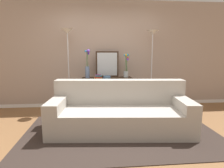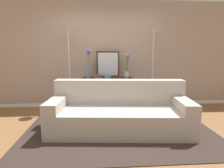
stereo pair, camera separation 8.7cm
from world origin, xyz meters
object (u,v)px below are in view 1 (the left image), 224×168
Objects in this scene: vase_short_flowers at (126,69)px; floor_lamp_right at (152,48)px; floor_lamp_left at (68,47)px; wall_mirror at (107,64)px; book_row_under_console at (93,107)px; vase_tall_flowers at (87,68)px; console_table at (107,88)px; fruit_bowl at (107,77)px; book_stack at (98,77)px; couch at (120,113)px.

floor_lamp_right is at bearing -5.73° from vase_short_flowers.
floor_lamp_right reaches higher than vase_short_flowers.
wall_mirror is at bearing 11.59° from floor_lamp_left.
vase_short_flowers reaches higher than book_row_under_console.
wall_mirror is at bearing 20.15° from vase_tall_flowers.
console_table is 0.63× the size of floor_lamp_right.
fruit_bowl is (0.89, -0.10, -0.69)m from floor_lamp_left.
console_table is 0.61m from book_row_under_console.
book_stack is 0.80m from book_row_under_console.
floor_lamp_right is at bearing 5.01° from fruit_bowl.
book_stack is at bearing -39.56° from book_row_under_console.
book_row_under_console is (-0.36, 0.00, -0.49)m from console_table.
couch reaches higher than book_row_under_console.
vase_short_flowers is at bearing 2.56° from floor_lamp_left.
vase_tall_flowers is at bearing 1.59° from floor_lamp_left.
vase_tall_flowers is at bearing -178.17° from console_table.
console_table is at bearing -95.55° from wall_mirror.
couch is 2.08× the size of console_table.
floor_lamp_left reaches higher than console_table.
vase_tall_flowers is 0.97m from book_row_under_console.
couch is 4.36× the size of vase_short_flowers.
floor_lamp_left reaches higher than floor_lamp_right.
book_stack is at bearing -150.82° from console_table.
floor_lamp_right is at bearing -0.45° from vase_tall_flowers.
vase_short_flowers is at bearing 2.37° from book_row_under_console.
floor_lamp_left is 1.02m from wall_mirror.
book_row_under_console is at bearing 180.00° from console_table.
vase_short_flowers is at bearing -15.49° from wall_mirror.
wall_mirror is (0.02, 0.16, 0.56)m from console_table.
fruit_bowl is at bearing 97.84° from couch.
wall_mirror reaches higher than book_row_under_console.
book_row_under_console is at bearing 178.93° from floor_lamp_right.
wall_mirror reaches higher than book_stack.
book_stack reaches higher than book_row_under_console.
floor_lamp_left is 1.00× the size of floor_lamp_right.
fruit_bowl is (-1.10, -0.10, -0.68)m from floor_lamp_right.
vase_tall_flowers is 3.84× the size of book_stack.
couch is at bearing -83.44° from console_table.
fruit_bowl is (-0.16, 1.16, 0.51)m from couch.
book_row_under_console is at bearing 2.85° from floor_lamp_left.
vase_short_flowers is at bearing 4.17° from console_table.
fruit_bowl is 0.85m from book_row_under_console.
couch reaches higher than console_table.
book_stack is at bearing 179.04° from fruit_bowl.
book_row_under_console is (-0.35, 0.12, -0.76)m from fruit_bowl.
couch is 13.85× the size of fruit_bowl.
wall_mirror is (-0.13, 1.44, 0.80)m from couch.
book_row_under_console is (-0.83, -0.03, -0.94)m from vase_short_flowers.
floor_lamp_left is at bearing 180.00° from floor_lamp_right.
book_stack is (-0.36, 1.16, 0.52)m from couch.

